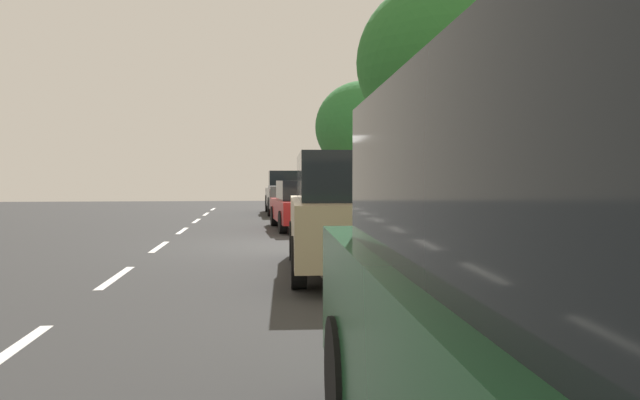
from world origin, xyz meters
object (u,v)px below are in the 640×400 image
(parked_suv_tan_second, at_px, (348,211))
(street_tree_far_end, at_px, (448,63))
(parked_sedan_red_mid, at_px, (304,205))
(street_tree_corner, at_px, (363,127))
(cyclist_with_backpack, at_px, (358,203))
(parked_pickup_grey_far, at_px, (289,194))
(bicycle_at_curb, at_px, (346,230))
(pedestrian_on_phone, at_px, (621,214))

(parked_suv_tan_second, distance_m, street_tree_far_end, 4.20)
(parked_sedan_red_mid, bearing_deg, street_tree_corner, 51.56)
(cyclist_with_backpack, xyz_separation_m, street_tree_far_end, (1.59, -1.49, 2.93))
(parked_sedan_red_mid, bearing_deg, parked_pickup_grey_far, 90.13)
(parked_suv_tan_second, height_order, cyclist_with_backpack, parked_suv_tan_second)
(parked_suv_tan_second, bearing_deg, street_tree_far_end, 38.65)
(bicycle_at_curb, relative_size, street_tree_far_end, 0.31)
(street_tree_far_end, bearing_deg, parked_pickup_grey_far, 99.42)
(bicycle_at_curb, bearing_deg, street_tree_corner, 76.67)
(parked_sedan_red_mid, xyz_separation_m, pedestrian_on_phone, (3.64, -10.47, 0.32))
(cyclist_with_backpack, bearing_deg, pedestrian_on_phone, -62.70)
(parked_sedan_red_mid, relative_size, pedestrian_on_phone, 2.76)
(parked_sedan_red_mid, bearing_deg, cyclist_with_backpack, -80.55)
(bicycle_at_curb, xyz_separation_m, street_tree_far_end, (1.81, -1.95, 3.58))
(parked_suv_tan_second, xyz_separation_m, street_tree_far_end, (2.36, 1.89, 2.92))
(bicycle_at_curb, relative_size, street_tree_corner, 0.34)
(pedestrian_on_phone, bearing_deg, cyclist_with_backpack, 117.30)
(street_tree_far_end, bearing_deg, cyclist_with_backpack, 136.80)
(parked_suv_tan_second, distance_m, parked_pickup_grey_far, 16.65)
(parked_pickup_grey_far, relative_size, pedestrian_on_phone, 3.27)
(street_tree_far_end, xyz_separation_m, pedestrian_on_phone, (1.21, -3.93, -2.87))
(pedestrian_on_phone, bearing_deg, parked_sedan_red_mid, 109.17)
(bicycle_at_curb, xyz_separation_m, pedestrian_on_phone, (3.03, -5.88, 0.71))
(pedestrian_on_phone, bearing_deg, parked_suv_tan_second, 150.23)
(parked_suv_tan_second, bearing_deg, street_tree_corner, 78.38)
(parked_sedan_red_mid, relative_size, bicycle_at_curb, 2.65)
(parked_sedan_red_mid, height_order, parked_pickup_grey_far, parked_pickup_grey_far)
(parked_sedan_red_mid, height_order, street_tree_far_end, street_tree_far_end)
(parked_sedan_red_mid, bearing_deg, street_tree_far_end, -69.62)
(parked_suv_tan_second, relative_size, pedestrian_on_phone, 2.94)
(parked_suv_tan_second, xyz_separation_m, parked_pickup_grey_far, (-0.08, 16.65, -0.13))
(parked_sedan_red_mid, distance_m, parked_pickup_grey_far, 8.22)
(parked_sedan_red_mid, bearing_deg, bicycle_at_curb, -82.38)
(parked_sedan_red_mid, distance_m, street_tree_corner, 4.76)
(parked_pickup_grey_far, xyz_separation_m, street_tree_far_end, (2.45, -14.76, 3.04))
(parked_suv_tan_second, distance_m, pedestrian_on_phone, 4.12)
(parked_sedan_red_mid, xyz_separation_m, parked_pickup_grey_far, (-0.02, 8.22, 0.15))
(street_tree_corner, bearing_deg, cyclist_with_backpack, -101.09)
(street_tree_far_end, relative_size, street_tree_corner, 1.10)
(parked_pickup_grey_far, bearing_deg, street_tree_corner, -64.60)
(cyclist_with_backpack, relative_size, street_tree_far_end, 0.30)
(parked_suv_tan_second, distance_m, cyclist_with_backpack, 3.47)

